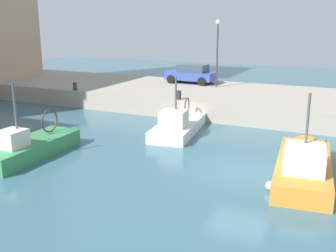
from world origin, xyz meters
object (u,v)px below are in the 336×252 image
fishing_boat_green (36,152)px  mooring_bollard_north (75,86)px  quay_streetlamp (217,42)px  fishing_boat_orange (303,171)px  fishing_boat_white (181,128)px  mooring_bollard_mid (179,95)px  parked_car_blue (191,74)px

fishing_boat_green → mooring_bollard_north: (9.34, 4.87, 1.38)m
mooring_bollard_north → quay_streetlamp: bearing=-56.5°
fishing_boat_green → fishing_boat_orange: 11.85m
fishing_boat_orange → quay_streetlamp: (12.36, 7.89, 4.31)m
fishing_boat_white → mooring_bollard_mid: 3.12m
mooring_bollard_mid → mooring_bollard_north: size_ratio=1.00×
fishing_boat_orange → mooring_bollard_north: (6.71, 16.42, 1.33)m
parked_car_blue → quay_streetlamp: quay_streetlamp is taller
fishing_boat_white → fishing_boat_orange: bearing=-120.4°
fishing_boat_green → mooring_bollard_north: 10.63m
fishing_boat_white → quay_streetlamp: bearing=5.1°
fishing_boat_green → parked_car_blue: 16.08m
fishing_boat_orange → parked_car_blue: (13.28, 10.25, 1.79)m
fishing_boat_green → fishing_boat_orange: bearing=-77.1°
fishing_boat_orange → mooring_bollard_north: fishing_boat_orange is taller
mooring_bollard_mid → fishing_boat_green: bearing=161.5°
parked_car_blue → mooring_bollard_mid: (-6.57, -1.83, -0.46)m
fishing_boat_green → fishing_boat_orange: fishing_boat_orange is taller
fishing_boat_white → mooring_bollard_mid: size_ratio=12.22×
fishing_boat_white → mooring_bollard_north: 9.69m
fishing_boat_orange → mooring_bollard_north: bearing=67.8°
fishing_boat_orange → mooring_bollard_mid: 10.85m
fishing_boat_white → mooring_bollard_mid: fishing_boat_white is taller
fishing_boat_white → fishing_boat_orange: 8.30m
parked_car_blue → fishing_boat_orange: bearing=-142.3°
mooring_bollard_mid → fishing_boat_orange: bearing=-128.5°
quay_streetlamp → fishing_boat_orange: bearing=-147.4°
mooring_bollard_mid → mooring_bollard_north: 8.00m
fishing_boat_orange → fishing_boat_white: bearing=59.6°
fishing_boat_green → mooring_bollard_mid: 9.95m
fishing_boat_white → parked_car_blue: fishing_boat_white is taller
fishing_boat_green → parked_car_blue: fishing_boat_green is taller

